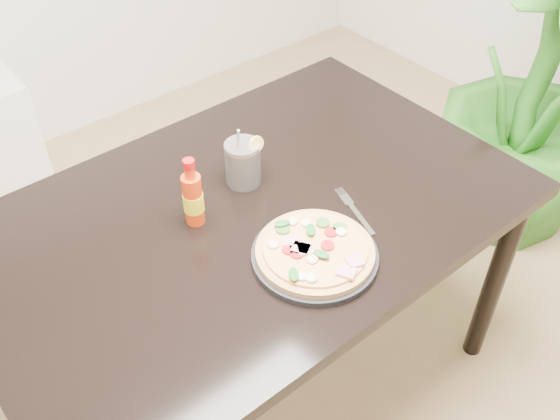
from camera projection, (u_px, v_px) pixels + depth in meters
dining_table at (251, 232)px, 1.64m from camera, size 1.40×0.90×0.75m
plate at (315, 256)px, 1.45m from camera, size 0.30×0.30×0.02m
pizza at (314, 250)px, 1.43m from camera, size 0.28×0.28×0.03m
hot_sauce_bottle at (193, 198)px, 1.50m from camera, size 0.06×0.06×0.19m
cola_cup at (243, 164)px, 1.62m from camera, size 0.10×0.09×0.18m
fork at (354, 209)px, 1.57m from camera, size 0.07×0.18×0.00m
houseplant at (536, 92)px, 2.29m from camera, size 0.82×0.82×1.19m
plant_pot at (504, 192)px, 2.61m from camera, size 0.28×0.28×0.22m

